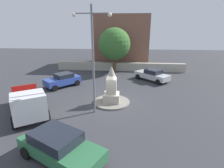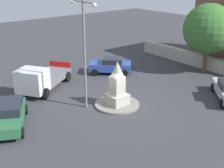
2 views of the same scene
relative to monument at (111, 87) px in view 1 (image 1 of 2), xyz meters
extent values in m
plane|color=#38383D|center=(0.00, 0.00, -1.46)|extent=(80.00, 80.00, 0.00)
cylinder|color=gray|center=(0.00, 0.00, -1.39)|extent=(3.21, 3.21, 0.14)
cube|color=#B2AA99|center=(0.00, 0.00, -0.95)|extent=(1.35, 1.35, 0.74)
cube|color=#B2AA99|center=(0.00, 0.00, 0.08)|extent=(0.84, 0.84, 1.33)
cone|color=#B2AA99|center=(0.00, 0.00, 1.29)|extent=(0.92, 0.92, 1.08)
cylinder|color=slate|center=(1.18, 1.87, 2.44)|extent=(0.16, 0.16, 7.82)
cylinder|color=slate|center=(0.57, 1.87, 5.79)|extent=(1.21, 0.08, 0.08)
cylinder|color=slate|center=(1.78, 1.87, 5.79)|extent=(1.21, 0.08, 0.08)
sphere|color=#F2EACC|center=(-0.03, 1.87, 5.69)|extent=(0.28, 0.28, 0.28)
sphere|color=#F2EACC|center=(2.39, 1.87, 5.69)|extent=(0.28, 0.28, 0.28)
cube|color=#B7BABF|center=(-4.49, -7.16, -0.83)|extent=(4.27, 4.29, 0.63)
cube|color=#1E232D|center=(-4.63, -7.02, -0.26)|extent=(2.33, 2.33, 0.51)
cylinder|color=black|center=(-2.82, -7.67, -1.14)|extent=(0.61, 0.61, 0.64)
cylinder|color=black|center=(-4.00, -8.84, -1.14)|extent=(0.61, 0.61, 0.64)
cylinder|color=black|center=(-4.98, -5.48, -1.14)|extent=(0.61, 0.61, 0.64)
cylinder|color=black|center=(-6.16, -6.65, -1.14)|extent=(0.61, 0.61, 0.64)
cube|color=#2D479E|center=(5.82, -4.12, -0.79)|extent=(3.88, 4.00, 0.70)
cube|color=#1E232D|center=(5.68, -4.27, -0.21)|extent=(2.36, 2.37, 0.46)
cylinder|color=black|center=(6.11, -2.54, -1.14)|extent=(0.60, 0.62, 0.64)
cylinder|color=black|center=(7.37, -3.71, -1.14)|extent=(0.60, 0.62, 0.64)
cylinder|color=black|center=(4.27, -4.52, -1.14)|extent=(0.60, 0.62, 0.64)
cylinder|color=black|center=(5.53, -5.69, -1.14)|extent=(0.60, 0.62, 0.64)
cube|color=#2D6B42|center=(1.97, 7.19, -0.83)|extent=(4.83, 3.76, 0.63)
cube|color=#1E232D|center=(2.23, 7.05, -0.25)|extent=(2.86, 2.60, 0.52)
cylinder|color=black|center=(0.15, 7.13, -1.14)|extent=(0.67, 0.50, 0.64)
cylinder|color=black|center=(2.92, 5.63, -1.14)|extent=(0.67, 0.50, 0.64)
cylinder|color=black|center=(3.79, 7.25, -1.14)|extent=(0.67, 0.50, 0.64)
cube|color=silver|center=(5.27, 3.91, -0.17)|extent=(2.74, 2.65, 1.75)
cube|color=slate|center=(6.80, 1.60, -0.77)|extent=(3.84, 4.30, 0.55)
cube|color=red|center=(7.82, 0.05, -0.25)|extent=(1.72, 1.17, 0.50)
cylinder|color=black|center=(4.32, 3.42, -1.04)|extent=(0.70, 0.85, 0.84)
cylinder|color=black|center=(6.08, 4.58, -1.04)|extent=(0.70, 0.85, 0.84)
cylinder|color=black|center=(6.53, 0.09, -1.04)|extent=(0.70, 0.85, 0.84)
cylinder|color=black|center=(8.29, 1.26, -1.04)|extent=(0.70, 0.85, 0.84)
cube|color=#B2AA99|center=(-0.37, -12.17, -0.83)|extent=(19.35, 1.29, 1.26)
cube|color=brown|center=(-0.54, -17.46, 2.71)|extent=(9.01, 7.85, 8.35)
cylinder|color=brown|center=(0.45, -11.19, -0.22)|extent=(0.39, 0.39, 2.50)
sphere|color=#386B2D|center=(0.45, -11.19, 2.63)|extent=(4.58, 4.58, 4.58)
camera|label=1|loc=(-1.09, 14.24, 4.89)|focal=28.14mm
camera|label=2|loc=(-14.95, 12.80, 7.76)|focal=48.35mm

